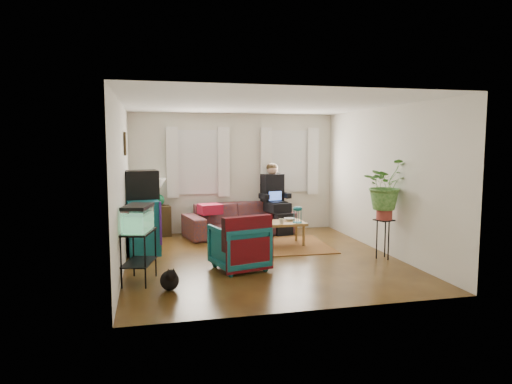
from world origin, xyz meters
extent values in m
cube|color=#4F2B14|center=(0.00, 0.00, 0.00)|extent=(4.50, 5.00, 0.01)
cube|color=white|center=(0.00, 0.00, 2.60)|extent=(4.50, 5.00, 0.01)
cube|color=silver|center=(0.00, 2.50, 1.30)|extent=(4.50, 0.01, 2.60)
cube|color=silver|center=(0.00, -2.50, 1.30)|extent=(4.50, 0.01, 2.60)
cube|color=silver|center=(-2.25, 0.00, 1.30)|extent=(0.01, 5.00, 2.60)
cube|color=silver|center=(2.25, 0.00, 1.30)|extent=(0.01, 5.00, 2.60)
cube|color=white|center=(-0.80, 2.48, 1.55)|extent=(1.08, 0.04, 1.38)
cube|color=white|center=(1.25, 2.48, 1.55)|extent=(1.08, 0.04, 1.38)
cube|color=white|center=(-0.80, 2.40, 1.55)|extent=(1.36, 0.06, 1.50)
cube|color=white|center=(1.25, 2.40, 1.55)|extent=(1.36, 0.06, 1.50)
cube|color=#3D2616|center=(-2.21, 0.85, 1.95)|extent=(0.04, 0.32, 0.40)
cube|color=maroon|center=(0.48, 0.82, 0.01)|extent=(2.05, 1.66, 0.01)
imported|color=brown|center=(0.03, 2.05, 0.45)|extent=(2.46, 1.38, 0.91)
cube|color=#391D15|center=(-1.65, 2.38, 0.32)|extent=(0.49, 0.49, 0.64)
cube|color=#105960|center=(-1.99, 1.01, 0.48)|extent=(0.67, 1.12, 0.96)
cube|color=black|center=(-1.98, 1.12, 1.21)|extent=(0.65, 0.60, 0.51)
cube|color=black|center=(-2.00, -0.90, 0.37)|extent=(0.52, 0.73, 0.73)
cube|color=#7FD899|center=(-2.00, -0.90, 0.92)|extent=(0.47, 0.66, 0.38)
ellipsoid|color=black|center=(-1.60, -1.37, 0.17)|extent=(0.29, 0.41, 0.33)
imported|color=#126770|center=(-0.50, -0.56, 0.39)|extent=(0.92, 0.89, 0.78)
cube|color=#9E0A0A|center=(-0.42, -0.85, 0.55)|extent=(0.81, 0.38, 0.65)
cube|color=brown|center=(0.52, 0.92, 0.23)|extent=(1.09, 0.60, 0.45)
imported|color=white|center=(0.27, 0.82, 0.50)|extent=(0.12, 0.12, 0.10)
imported|color=beige|center=(0.57, 0.74, 0.50)|extent=(0.10, 0.10, 0.09)
imported|color=white|center=(0.82, 1.01, 0.48)|extent=(0.22, 0.22, 0.05)
cylinder|color=#B21414|center=(0.23, 1.07, 0.47)|extent=(0.34, 0.34, 0.04)
cube|color=black|center=(2.02, -0.48, 0.34)|extent=(0.36, 0.36, 0.68)
imported|color=#599947|center=(2.02, -0.48, 1.14)|extent=(0.94, 0.87, 0.86)
camera|label=1|loc=(-1.82, -7.40, 1.97)|focal=32.00mm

